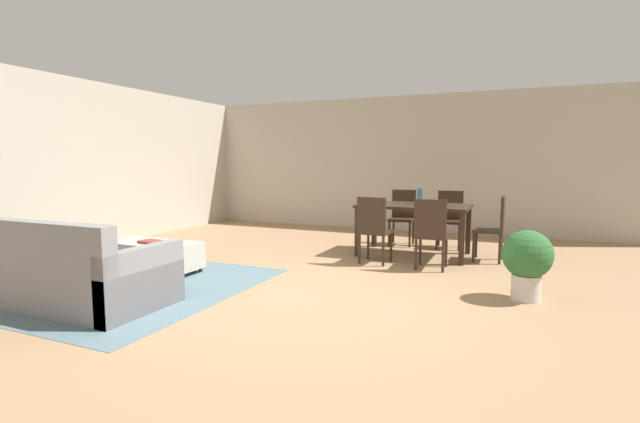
% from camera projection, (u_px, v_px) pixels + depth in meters
% --- Properties ---
extents(ground_plane, '(10.80, 10.80, 0.00)m').
position_uv_depth(ground_plane, '(307.00, 296.00, 4.71)').
color(ground_plane, '#9E7A56').
extents(wall_back, '(9.00, 0.12, 2.70)m').
position_uv_depth(wall_back, '(413.00, 164.00, 9.12)').
color(wall_back, '#BCB2A0').
rests_on(wall_back, ground_plane).
extents(wall_left, '(0.12, 11.00, 2.70)m').
position_uv_depth(wall_left, '(49.00, 164.00, 6.81)').
color(wall_left, '#BCB2A0').
rests_on(wall_left, ground_plane).
extents(area_rug, '(3.00, 2.80, 0.01)m').
position_uv_depth(area_rug, '(115.00, 284.00, 5.18)').
color(area_rug, slate).
rests_on(area_rug, ground_plane).
extents(couch, '(2.22, 0.96, 0.86)m').
position_uv_depth(couch, '(59.00, 273.00, 4.51)').
color(couch, gray).
rests_on(couch, ground_plane).
extents(ottoman_table, '(1.19, 0.57, 0.39)m').
position_uv_depth(ottoman_table, '(153.00, 255.00, 5.74)').
color(ottoman_table, '#B7AD9E').
rests_on(ottoman_table, ground_plane).
extents(dining_table, '(1.60, 0.96, 0.76)m').
position_uv_depth(dining_table, '(414.00, 211.00, 6.75)').
color(dining_table, '#332319').
rests_on(dining_table, ground_plane).
extents(dining_chair_near_left, '(0.42, 0.42, 0.92)m').
position_uv_depth(dining_chair_near_left, '(374.00, 226.00, 6.17)').
color(dining_chair_near_left, '#332319').
rests_on(dining_chair_near_left, ground_plane).
extents(dining_chair_near_right, '(0.41, 0.41, 0.92)m').
position_uv_depth(dining_chair_near_right, '(431.00, 230.00, 5.82)').
color(dining_chair_near_right, '#332319').
rests_on(dining_chair_near_right, ground_plane).
extents(dining_chair_far_left, '(0.42, 0.42, 0.92)m').
position_uv_depth(dining_chair_far_left, '(403.00, 214.00, 7.68)').
color(dining_chair_far_left, '#332319').
rests_on(dining_chair_far_left, ground_plane).
extents(dining_chair_far_right, '(0.42, 0.42, 0.92)m').
position_uv_depth(dining_chair_far_right, '(450.00, 216.00, 7.39)').
color(dining_chair_far_right, '#332319').
rests_on(dining_chair_far_right, ground_plane).
extents(dining_chair_head_east, '(0.41, 0.41, 0.92)m').
position_uv_depth(dining_chair_head_east, '(495.00, 225.00, 6.33)').
color(dining_chair_head_east, '#332319').
rests_on(dining_chair_head_east, ground_plane).
extents(vase_centerpiece, '(0.11, 0.11, 0.25)m').
position_uv_depth(vase_centerpiece, '(420.00, 196.00, 6.73)').
color(vase_centerpiece, slate).
rests_on(vase_centerpiece, dining_table).
extents(book_on_ottoman, '(0.28, 0.23, 0.03)m').
position_uv_depth(book_on_ottoman, '(151.00, 242.00, 5.65)').
color(book_on_ottoman, maroon).
rests_on(book_on_ottoman, ottoman_table).
extents(potted_plant, '(0.49, 0.49, 0.71)m').
position_uv_depth(potted_plant, '(527.00, 259.00, 4.54)').
color(potted_plant, beige).
rests_on(potted_plant, ground_plane).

